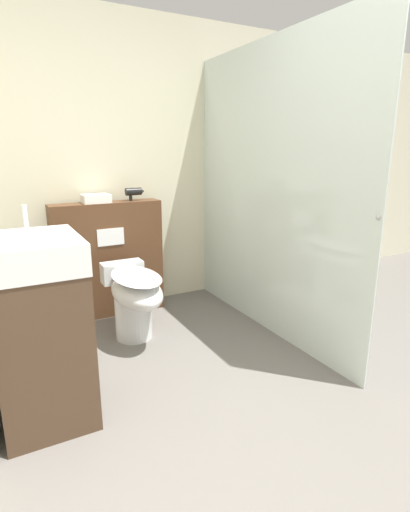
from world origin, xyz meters
TOP-DOWN VIEW (x-y plane):
  - ground_plane at (0.00, 0.00)m, footprint 12.00×12.00m
  - wall_back at (0.00, 2.36)m, footprint 8.00×0.06m
  - partition_panel at (-0.37, 2.17)m, footprint 0.91×0.21m
  - shower_glass at (0.64, 1.31)m, footprint 0.04×2.03m
  - toilet at (-0.35, 1.58)m, footprint 0.33×0.71m
  - sink_vanity at (-1.05, 0.96)m, footprint 0.45×0.57m
  - hair_drier at (-0.12, 2.17)m, footprint 0.16×0.06m
  - folded_towel at (-0.44, 2.18)m, footprint 0.22×0.18m

SIDE VIEW (x-z plane):
  - ground_plane at x=0.00m, z-range 0.00..0.00m
  - toilet at x=-0.35m, z-range 0.07..0.61m
  - partition_panel at x=-0.37m, z-range 0.00..0.97m
  - sink_vanity at x=-1.05m, z-range -0.07..1.05m
  - folded_towel at x=-0.44m, z-range 0.97..1.04m
  - hair_drier at x=-0.12m, z-range 0.99..1.10m
  - shower_glass at x=0.64m, z-range 0.00..2.16m
  - wall_back at x=0.00m, z-range 0.00..2.50m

